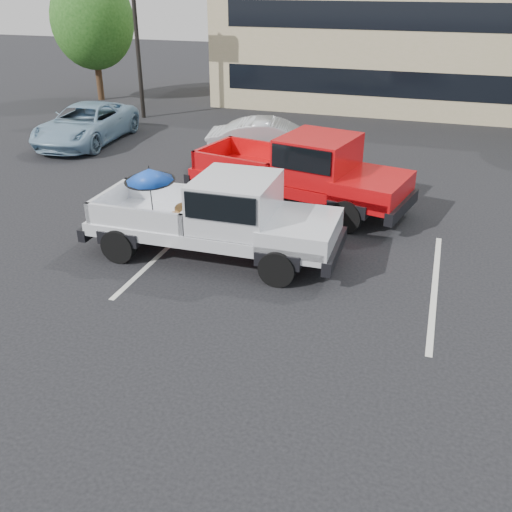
# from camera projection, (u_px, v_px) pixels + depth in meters

# --- Properties ---
(ground) EXTENTS (90.00, 90.00, 0.00)m
(ground) POSITION_uv_depth(u_px,v_px,m) (265.00, 312.00, 10.73)
(ground) COLOR black
(ground) RESTS_ON ground
(stripe_left) EXTENTS (0.12, 5.00, 0.01)m
(stripe_left) POSITION_uv_depth(u_px,v_px,m) (168.00, 248.00, 13.26)
(stripe_left) COLOR silver
(stripe_left) RESTS_ON ground
(stripe_right) EXTENTS (0.12, 5.00, 0.01)m
(stripe_right) POSITION_uv_depth(u_px,v_px,m) (435.00, 287.00, 11.60)
(stripe_right) COLOR silver
(stripe_right) RESTS_ON ground
(motel_building) EXTENTS (20.40, 8.40, 6.30)m
(motel_building) POSITION_uv_depth(u_px,v_px,m) (439.00, 35.00, 26.66)
(motel_building) COLOR tan
(motel_building) RESTS_ON ground
(motel_sign) EXTENTS (1.60, 0.22, 6.00)m
(motel_sign) POSITION_uv_depth(u_px,v_px,m) (134.00, 4.00, 23.38)
(motel_sign) COLOR black
(motel_sign) RESTS_ON ground
(tree_left) EXTENTS (3.96, 3.96, 6.02)m
(tree_left) POSITION_uv_depth(u_px,v_px,m) (92.00, 21.00, 27.45)
(tree_left) COLOR #332114
(tree_left) RESTS_ON ground
(silver_pickup) EXTENTS (5.71, 2.18, 2.06)m
(silver_pickup) POSITION_uv_depth(u_px,v_px,m) (226.00, 213.00, 12.39)
(silver_pickup) COLOR black
(silver_pickup) RESTS_ON ground
(red_pickup) EXTENTS (6.37, 3.35, 2.00)m
(red_pickup) POSITION_uv_depth(u_px,v_px,m) (311.00, 169.00, 15.05)
(red_pickup) COLOR black
(red_pickup) RESTS_ON ground
(silver_sedan) EXTENTS (4.63, 2.42, 1.45)m
(silver_sedan) POSITION_uv_depth(u_px,v_px,m) (274.00, 142.00, 18.87)
(silver_sedan) COLOR #B2B5B9
(silver_sedan) RESTS_ON ground
(blue_suv) EXTENTS (2.73, 5.23, 1.41)m
(blue_suv) POSITION_uv_depth(u_px,v_px,m) (86.00, 124.00, 21.30)
(blue_suv) COLOR #7CA0BA
(blue_suv) RESTS_ON ground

